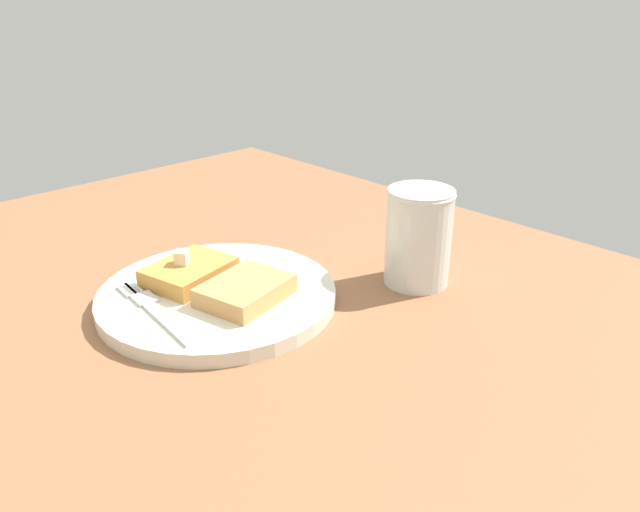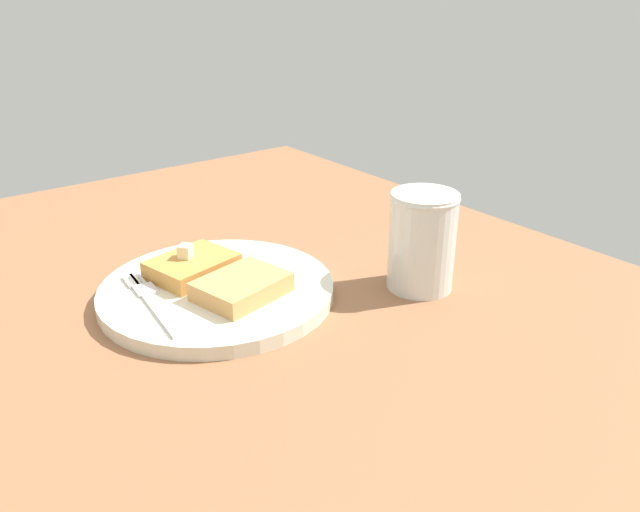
# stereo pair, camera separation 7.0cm
# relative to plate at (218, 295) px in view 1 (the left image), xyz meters

# --- Properties ---
(table_surface) EXTENTS (1.06, 1.06, 0.03)m
(table_surface) POSITION_rel_plate_xyz_m (0.01, -0.07, -0.02)
(table_surface) COLOR #8E5D3D
(table_surface) RESTS_ON ground
(plate) EXTENTS (0.26, 0.26, 0.02)m
(plate) POSITION_rel_plate_xyz_m (0.00, 0.00, 0.00)
(plate) COLOR silver
(plate) RESTS_ON table_surface
(toast_slice_left) EXTENTS (0.09, 0.11, 0.02)m
(toast_slice_left) POSITION_rel_plate_xyz_m (-0.04, -0.01, 0.02)
(toast_slice_left) COLOR #CA8C40
(toast_slice_left) RESTS_ON plate
(toast_slice_middle) EXTENTS (0.09, 0.11, 0.02)m
(toast_slice_middle) POSITION_rel_plate_xyz_m (0.04, 0.01, 0.02)
(toast_slice_middle) COLOR tan
(toast_slice_middle) RESTS_ON plate
(butter_pat_primary) EXTENTS (0.02, 0.02, 0.02)m
(butter_pat_primary) POSITION_rel_plate_xyz_m (-0.05, -0.01, 0.04)
(butter_pat_primary) COLOR beige
(butter_pat_primary) RESTS_ON toast_slice_left
(fork) EXTENTS (0.16, 0.03, 0.00)m
(fork) POSITION_rel_plate_xyz_m (-0.01, -0.08, 0.01)
(fork) COLOR silver
(fork) RESTS_ON plate
(syrup_jar) EXTENTS (0.08, 0.08, 0.11)m
(syrup_jar) POSITION_rel_plate_xyz_m (0.12, 0.20, 0.04)
(syrup_jar) COLOR #331905
(syrup_jar) RESTS_ON table_surface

